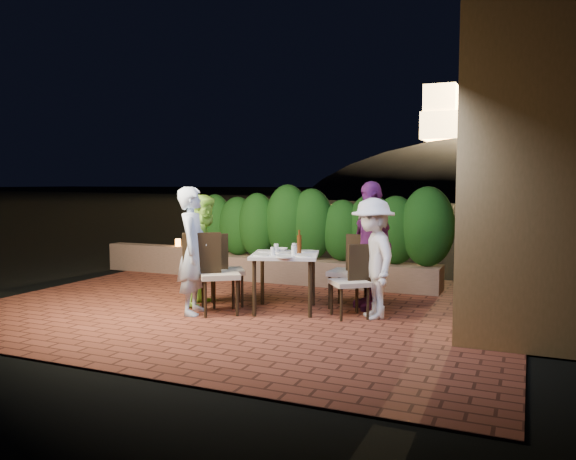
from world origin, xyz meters
The scene contains 32 objects.
ground centered at (0.00, 0.00, -0.02)m, with size 400.00×400.00×0.00m, color black.
terrace_floor centered at (0.00, 0.50, -0.07)m, with size 7.00×6.00×0.15m, color brown.
building_wall centered at (3.60, 2.00, 2.50)m, with size 1.60×5.00×5.00m, color olive.
window_pane centered at (2.82, 1.50, 2.00)m, with size 0.08×1.00×1.40m, color black.
window_frame centered at (2.81, 1.50, 2.00)m, with size 0.06×1.15×1.55m, color black.
planter centered at (0.20, 2.30, 0.20)m, with size 4.20×0.55×0.40m, color #7D624F.
hedge centered at (0.20, 2.30, 0.95)m, with size 4.00×0.70×1.10m, color #144011, non-canonical shape.
parapet centered at (-2.80, 2.30, 0.25)m, with size 2.20×0.30×0.50m, color #7D624F.
hill centered at (2.00, 60.00, -4.00)m, with size 52.00×40.00×22.00m, color black.
fortress centered at (2.00, 60.00, 10.50)m, with size 26.00×8.00×8.00m, color #FFCC7A, non-canonical shape.
dining_table centered at (0.59, 0.30, 0.38)m, with size 0.84×0.84×0.75m, color white, non-canonical shape.
plate_nw centered at (0.39, 0.02, 0.76)m, with size 0.21×0.21×0.01m, color white.
plate_sw centered at (0.27, 0.41, 0.76)m, with size 0.24×0.24×0.01m, color white.
plate_ne centered at (0.90, 0.16, 0.76)m, with size 0.20×0.20×0.01m, color white.
plate_se centered at (0.78, 0.61, 0.76)m, with size 0.24×0.24×0.01m, color white.
plate_centre centered at (0.57, 0.32, 0.76)m, with size 0.24×0.24×0.01m, color white.
plate_front centered at (0.73, -0.02, 0.76)m, with size 0.23×0.23×0.01m, color white.
glass_nw centered at (0.51, 0.10, 0.80)m, with size 0.06×0.06×0.10m, color silver.
glass_sw centered at (0.40, 0.44, 0.80)m, with size 0.06×0.06×0.11m, color silver.
glass_ne centered at (0.75, 0.21, 0.81)m, with size 0.07×0.07×0.12m, color silver.
glass_se centered at (0.64, 0.50, 0.81)m, with size 0.07×0.07×0.12m, color silver.
beer_bottle centered at (0.74, 0.41, 0.90)m, with size 0.06×0.06×0.31m, color #4E240D, non-canonical shape.
bowl centered at (0.42, 0.55, 0.77)m, with size 0.17×0.17×0.04m, color white.
chair_left_front centered at (-0.11, -0.17, 0.52)m, with size 0.48×0.48×1.04m, color black, non-canonical shape.
chair_left_back centered at (-0.27, 0.29, 0.49)m, with size 0.45×0.45×0.98m, color black, non-canonical shape.
chair_right_front centered at (1.47, 0.29, 0.45)m, with size 0.42×0.42×0.91m, color black, non-canonical shape.
chair_right_back centered at (1.28, 0.81, 0.49)m, with size 0.46×0.46×0.99m, color black, non-canonical shape.
diner_blue centered at (-0.41, -0.30, 0.81)m, with size 0.59×0.39×1.61m, color silver.
diner_green centered at (-0.56, 0.22, 0.75)m, with size 0.73×0.57×1.50m, color #98DF45.
diner_white centered at (1.73, 0.38, 0.74)m, with size 0.96×0.55×1.48m, color silver.
diner_purple centered at (1.57, 0.88, 0.85)m, with size 0.99×0.41×1.69m, color #73287A.
parapet_lamp centered at (-2.44, 2.30, 0.57)m, with size 0.10×0.10×0.14m, color orange.
Camera 1 is at (3.48, -6.31, 1.66)m, focal length 35.00 mm.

